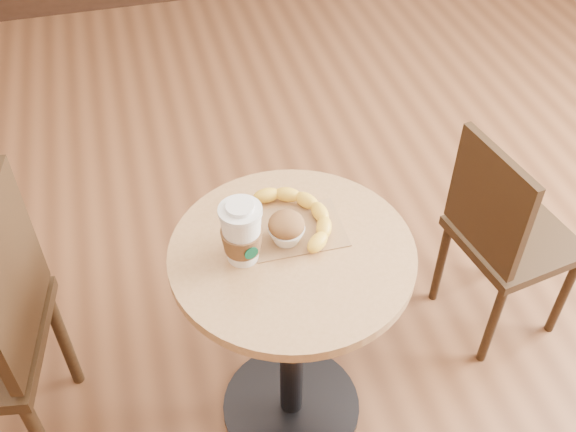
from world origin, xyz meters
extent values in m
plane|color=brown|center=(0.00, 0.00, 0.00)|extent=(7.00, 7.00, 0.00)
cylinder|color=black|center=(-0.02, -0.05, 0.01)|extent=(0.44, 0.44, 0.02)
cylinder|color=black|center=(-0.02, -0.05, 0.38)|extent=(0.07, 0.07, 0.72)
cylinder|color=#AB7E4E|center=(-0.02, -0.05, 0.73)|extent=(0.62, 0.62, 0.03)
cylinder|color=black|center=(-0.69, 0.23, 0.23)|extent=(0.04, 0.04, 0.47)
cube|color=black|center=(-0.70, 0.06, 0.73)|extent=(0.10, 0.40, 0.44)
cube|color=black|center=(0.78, 0.13, 0.39)|extent=(0.40, 0.40, 0.03)
cylinder|color=black|center=(0.95, 0.01, 0.20)|extent=(0.03, 0.03, 0.39)
cylinder|color=black|center=(0.90, 0.31, 0.20)|extent=(0.03, 0.03, 0.39)
cylinder|color=black|center=(0.66, -0.04, 0.20)|extent=(0.03, 0.03, 0.39)
cylinder|color=black|center=(0.61, 0.26, 0.20)|extent=(0.03, 0.03, 0.39)
cube|color=black|center=(0.63, 0.11, 0.61)|extent=(0.08, 0.33, 0.37)
cube|color=#906A46|center=(0.01, 0.01, 0.75)|extent=(0.24, 0.18, 0.00)
cylinder|color=silver|center=(-0.14, -0.04, 0.91)|extent=(0.10, 0.10, 0.01)
cylinder|color=silver|center=(-0.14, -0.04, 0.92)|extent=(0.07, 0.07, 0.01)
cylinder|color=#074B2E|center=(-0.13, -0.09, 0.81)|extent=(0.03, 0.01, 0.04)
ellipsoid|color=brown|center=(-0.03, -0.02, 0.81)|extent=(0.09, 0.09, 0.06)
ellipsoid|color=beige|center=(-0.03, -0.02, 0.83)|extent=(0.03, 0.03, 0.02)
camera|label=1|loc=(-0.32, -1.15, 1.97)|focal=42.00mm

